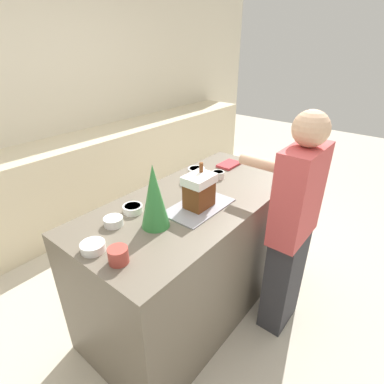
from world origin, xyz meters
The scene contains 16 objects.
ground_plane centered at (0.00, 0.00, 0.00)m, with size 12.00×12.00×0.00m, color beige.
wall_back centered at (0.00, 2.15, 1.30)m, with size 8.00×0.05×2.60m.
back_cabinet_block centered at (0.00, 1.83, 0.47)m, with size 6.00×0.60×0.93m.
kitchen_island centered at (0.00, 0.00, 0.47)m, with size 1.72×0.79×0.94m.
baking_tray centered at (-0.09, -0.09, 0.95)m, with size 0.45×0.27×0.01m.
gingerbread_house centered at (-0.09, -0.09, 1.06)m, with size 0.19×0.15×0.27m.
decorative_tree centered at (-0.41, -0.03, 1.13)m, with size 0.16×0.16×0.37m.
candy_bowl_near_tray_left centered at (0.35, 0.07, 0.97)m, with size 0.09×0.09×0.05m.
candy_bowl_far_right centered at (0.16, 0.17, 0.97)m, with size 0.14×0.14×0.04m.
candy_bowl_front_corner centered at (-0.39, 0.18, 0.97)m, with size 0.12×0.12×0.05m.
candy_bowl_beside_tree centered at (0.32, 0.25, 0.97)m, with size 0.13×0.13×0.04m.
candy_bowl_center_rear centered at (-0.56, 0.16, 0.97)m, with size 0.11×0.11×0.05m.
candy_bowl_near_tray_right centered at (-0.76, 0.05, 0.97)m, with size 0.12×0.12×0.04m.
cookbook centered at (0.62, 0.14, 0.95)m, with size 0.20×0.13×0.02m.
mug centered at (-0.74, -0.12, 0.98)m, with size 0.10×0.10×0.08m.
person centered at (0.26, -0.58, 0.81)m, with size 0.41×0.51×1.56m.
Camera 1 is at (-1.38, -1.09, 1.89)m, focal length 28.00 mm.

